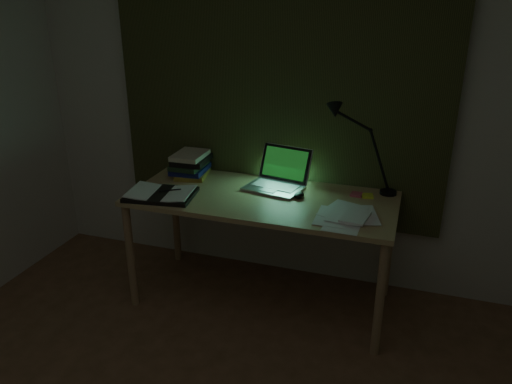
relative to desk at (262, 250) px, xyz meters
The scene contains 11 objects.
wall_back 0.98m from the desk, 93.34° to the left, with size 3.50×0.00×2.50m, color silver.
curtain 1.15m from the desk, 93.67° to the left, with size 2.20×0.06×2.00m, color #31341A.
desk is the anchor object (origin of this frame).
laptop 0.52m from the desk, 76.12° to the left, with size 0.35×0.39×0.25m, color #AFAFB3, non-canonical shape.
open_textbook 0.73m from the desk, 162.07° to the right, with size 0.41×0.29×0.03m, color white, non-canonical shape.
book_stack 0.76m from the desk, 160.74° to the left, with size 0.22×0.26×0.17m, color white, non-canonical shape.
loose_papers 0.68m from the desk, 13.51° to the right, with size 0.31×0.33×0.02m, color white, non-canonical shape.
mouse 0.45m from the desk, 13.85° to the left, with size 0.06×0.09×0.03m, color black.
sticky_yellow 0.75m from the desk, 17.64° to the left, with size 0.07×0.07×0.01m, color #EFFF35.
sticky_pink 0.70m from the desk, 19.80° to the left, with size 0.07×0.07×0.01m, color #E0576F.
desk_lamp 1.02m from the desk, 21.25° to the left, with size 0.37×0.29×0.56m, color black, non-canonical shape.
Camera 1 is at (0.88, -1.14, 1.92)m, focal length 35.00 mm.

